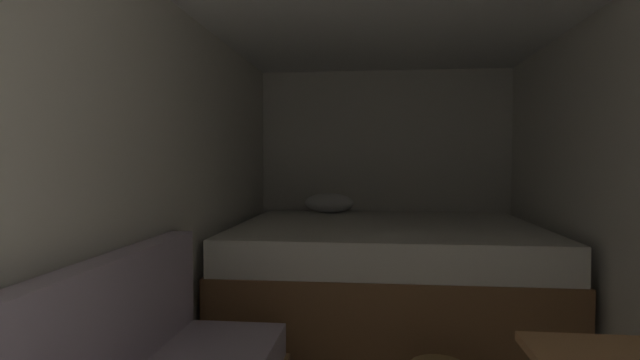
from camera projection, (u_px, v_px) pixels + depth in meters
name	position (u px, v px, depth m)	size (l,w,h in m)	color
wall_back	(384.00, 177.00, 4.97)	(2.53, 0.05, 2.10)	silver
wall_left	(137.00, 194.00, 2.45)	(0.05, 5.30, 2.10)	silver
bed	(385.00, 269.00, 3.94)	(2.31, 1.98, 0.90)	brown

